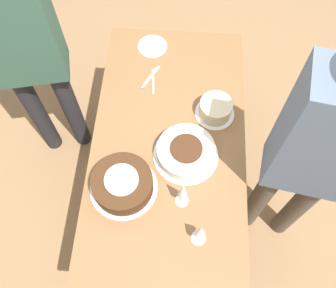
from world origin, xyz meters
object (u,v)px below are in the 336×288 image
at_px(wine_glass_near, 183,190).
at_px(cake_front_chocolate, 123,184).
at_px(cake_back_decorated, 215,109).
at_px(person_cutting, 20,43).
at_px(wine_glass_far, 200,232).
at_px(cake_center_white, 186,152).
at_px(person_watching, 319,154).

bearing_deg(wine_glass_near, cake_front_chocolate, -99.46).
relative_size(cake_back_decorated, person_cutting, 0.12).
height_order(cake_back_decorated, person_cutting, person_cutting).
height_order(wine_glass_near, wine_glass_far, wine_glass_near).
bearing_deg(cake_center_white, person_cutting, -116.29).
height_order(wine_glass_near, person_watching, person_watching).
xyz_separation_m(cake_center_white, person_cutting, (-0.43, -0.87, 0.26)).
height_order(cake_front_chocolate, cake_back_decorated, cake_front_chocolate).
relative_size(cake_back_decorated, wine_glass_near, 0.93).
bearing_deg(cake_front_chocolate, person_cutting, -137.72).
relative_size(cake_center_white, person_watching, 0.19).
xyz_separation_m(cake_back_decorated, person_cutting, (-0.17, -1.02, 0.25)).
relative_size(wine_glass_near, wine_glass_far, 1.25).
relative_size(cake_center_white, cake_back_decorated, 1.57).
relative_size(cake_front_chocolate, wine_glass_near, 1.46).
height_order(cake_front_chocolate, wine_glass_near, wine_glass_near).
bearing_deg(cake_center_white, wine_glass_far, 10.35).
bearing_deg(cake_back_decorated, cake_front_chocolate, -43.99).
height_order(cake_center_white, wine_glass_near, wine_glass_near).
xyz_separation_m(cake_back_decorated, wine_glass_near, (0.51, -0.15, 0.10)).
relative_size(person_cutting, person_watching, 0.99).
height_order(cake_center_white, person_cutting, person_cutting).
bearing_deg(wine_glass_far, cake_back_decorated, 174.25).
distance_m(wine_glass_far, person_watching, 0.61).
distance_m(cake_back_decorated, wine_glass_near, 0.54).
distance_m(cake_center_white, wine_glass_near, 0.27).
bearing_deg(cake_front_chocolate, person_watching, 96.34).
height_order(wine_glass_far, person_watching, person_watching).
height_order(wine_glass_far, person_cutting, person_cutting).
height_order(cake_front_chocolate, wine_glass_far, wine_glass_far).
height_order(cake_front_chocolate, person_cutting, person_cutting).
bearing_deg(wine_glass_near, person_cutting, -128.12).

